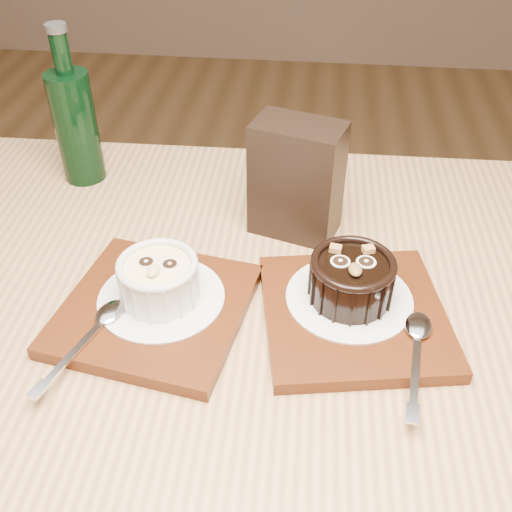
{
  "coord_description": "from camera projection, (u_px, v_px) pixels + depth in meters",
  "views": [
    {
      "loc": [
        0.17,
        -0.6,
        1.19
      ],
      "look_at": [
        0.12,
        -0.14,
        0.81
      ],
      "focal_mm": 42.0,
      "sensor_mm": 36.0,
      "label": 1
    }
  ],
  "objects": [
    {
      "name": "table",
      "position": [
        229.0,
        410.0,
        0.63
      ],
      "size": [
        1.21,
        0.82,
        0.75
      ],
      "rotation": [
        0.0,
        0.0,
        0.02
      ],
      "color": "#996D43",
      "rests_on": "ground"
    },
    {
      "name": "tray_left",
      "position": [
        155.0,
        309.0,
        0.61
      ],
      "size": [
        0.21,
        0.21,
        0.01
      ],
      "primitive_type": "cube",
      "rotation": [
        0.0,
        0.0,
        -0.17
      ],
      "color": "#4F230D",
      "rests_on": "table"
    },
    {
      "name": "doily_left",
      "position": [
        161.0,
        297.0,
        0.61
      ],
      "size": [
        0.13,
        0.13,
        0.0
      ],
      "primitive_type": "cylinder",
      "color": "white",
      "rests_on": "tray_left"
    },
    {
      "name": "ramekin_white",
      "position": [
        159.0,
        278.0,
        0.6
      ],
      "size": [
        0.08,
        0.08,
        0.05
      ],
      "rotation": [
        0.0,
        0.0,
        -0.04
      ],
      "color": "white",
      "rests_on": "doily_left"
    },
    {
      "name": "spoon_left",
      "position": [
        89.0,
        335.0,
        0.57
      ],
      "size": [
        0.07,
        0.14,
        0.01
      ],
      "primitive_type": null,
      "rotation": [
        0.0,
        0.0,
        -0.33
      ],
      "color": "silver",
      "rests_on": "tray_left"
    },
    {
      "name": "tray_right",
      "position": [
        354.0,
        315.0,
        0.61
      ],
      "size": [
        0.21,
        0.21,
        0.01
      ],
      "primitive_type": "cube",
      "rotation": [
        0.0,
        0.0,
        0.18
      ],
      "color": "#4F230D",
      "rests_on": "table"
    },
    {
      "name": "doily_right",
      "position": [
        349.0,
        298.0,
        0.61
      ],
      "size": [
        0.13,
        0.13,
        0.0
      ],
      "primitive_type": "cylinder",
      "color": "white",
      "rests_on": "tray_right"
    },
    {
      "name": "ramekin_dark",
      "position": [
        352.0,
        277.0,
        0.6
      ],
      "size": [
        0.09,
        0.09,
        0.05
      ],
      "rotation": [
        0.0,
        0.0,
        0.08
      ],
      "color": "black",
      "rests_on": "doily_right"
    },
    {
      "name": "spoon_right",
      "position": [
        417.0,
        352.0,
        0.55
      ],
      "size": [
        0.04,
        0.14,
        0.01
      ],
      "primitive_type": null,
      "rotation": [
        0.0,
        0.0,
        -0.14
      ],
      "color": "silver",
      "rests_on": "tray_right"
    },
    {
      "name": "condiment_stand",
      "position": [
        297.0,
        180.0,
        0.69
      ],
      "size": [
        0.11,
        0.09,
        0.14
      ],
      "primitive_type": "cube",
      "rotation": [
        0.0,
        0.0,
        -0.29
      ],
      "color": "black",
      "rests_on": "table"
    },
    {
      "name": "green_bottle",
      "position": [
        75.0,
        123.0,
        0.78
      ],
      "size": [
        0.06,
        0.06,
        0.21
      ],
      "color": "black",
      "rests_on": "table"
    }
  ]
}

